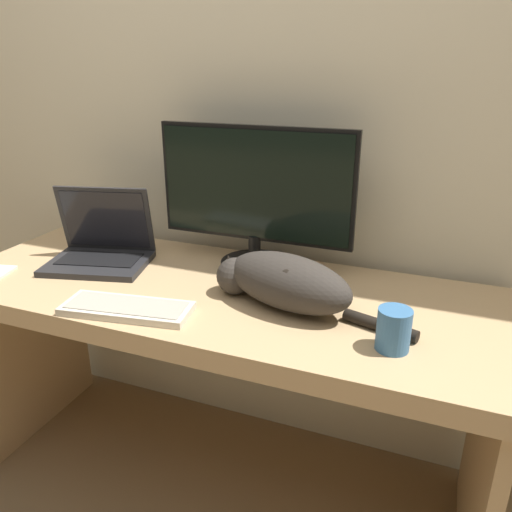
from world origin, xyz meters
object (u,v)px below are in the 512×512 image
at_px(cat, 284,280).
at_px(coffee_mug, 394,330).
at_px(monitor, 255,197).
at_px(laptop, 101,249).
at_px(external_keyboard, 127,308).

relative_size(cat, coffee_mug, 5.62).
relative_size(monitor, cat, 1.10).
xyz_separation_m(monitor, cat, (0.18, -0.24, -0.16)).
distance_m(monitor, coffee_mug, 0.63).
bearing_deg(laptop, cat, -20.77).
distance_m(external_keyboard, cat, 0.43).
height_order(monitor, external_keyboard, monitor).
distance_m(monitor, external_keyboard, 0.52).
xyz_separation_m(monitor, laptop, (-0.49, -0.16, -0.19)).
height_order(laptop, external_keyboard, laptop).
bearing_deg(cat, coffee_mug, -4.98).
bearing_deg(external_keyboard, laptop, 128.12).
relative_size(laptop, external_keyboard, 1.00).
distance_m(monitor, laptop, 0.55).
bearing_deg(cat, monitor, 143.39).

